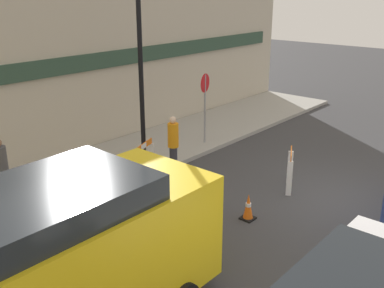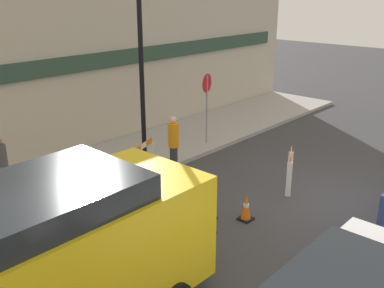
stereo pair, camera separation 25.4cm
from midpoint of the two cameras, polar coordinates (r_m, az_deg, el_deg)
name	(u,v)px [view 2 (the right image)]	position (r m, az deg, el deg)	size (l,w,h in m)	color
ground_plane	(339,203)	(11.61, 18.76, -7.09)	(60.00, 60.00, 0.00)	#38383A
sidewalk_slab	(165,145)	(14.74, -3.00, -0.11)	(18.00, 3.09, 0.13)	#9E9B93
storefront_facade	(129,57)	(15.26, -7.56, 10.84)	(18.00, 0.22, 5.50)	#BCB29E
streetlamp_post	(140,18)	(12.08, -6.06, 15.61)	(0.44, 0.44, 6.46)	black
stop_sign	(207,97)	(14.35, 2.40, 5.96)	(0.59, 0.16, 2.27)	gray
barricade_0	(290,170)	(11.73, 12.92, -3.19)	(0.77, 0.50, 1.07)	white
barricade_1	(144,162)	(11.83, -5.54, -2.25)	(0.97, 0.47, 1.15)	white
traffic_cone_0	(209,207)	(10.18, 2.84, -8.00)	(0.30, 0.30, 0.62)	black
traffic_cone_1	(246,208)	(10.22, 7.60, -8.03)	(0.30, 0.30, 0.62)	black
traffic_cone_2	(208,224)	(9.65, 2.75, -10.12)	(0.30, 0.30, 0.47)	black
traffic_cone_3	(158,215)	(9.97, -3.57, -9.02)	(0.30, 0.30, 0.50)	black
person_worker	(174,143)	(12.33, -1.77, 0.11)	(0.32, 0.32, 1.67)	#33333D
person_pedestrian	(1,169)	(11.19, -22.44, -2.90)	(0.41, 0.41, 1.64)	#33333D
work_van	(42,262)	(6.74, -17.45, -14.07)	(5.18, 2.22, 2.49)	yellow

